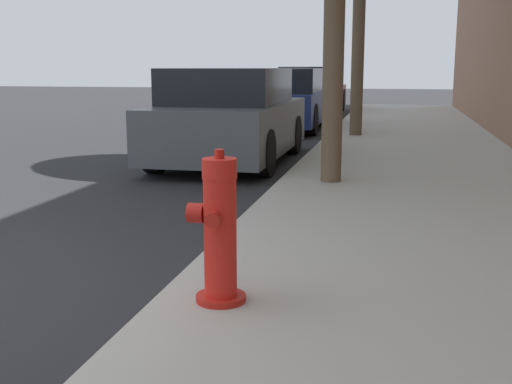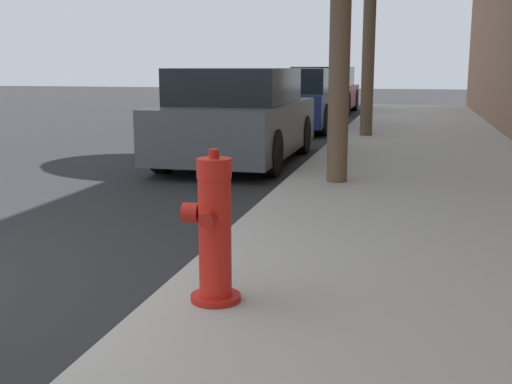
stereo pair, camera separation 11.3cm
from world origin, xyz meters
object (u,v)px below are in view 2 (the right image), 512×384
(fire_hydrant, at_px, (214,232))
(parked_car_near, at_px, (238,118))
(parked_car_mid, at_px, (294,100))
(parked_car_far, at_px, (324,91))

(fire_hydrant, relative_size, parked_car_near, 0.23)
(parked_car_mid, height_order, parked_car_far, parked_car_far)
(fire_hydrant, bearing_deg, parked_car_near, 104.01)
(parked_car_near, bearing_deg, fire_hydrant, -75.99)
(parked_car_near, bearing_deg, parked_car_mid, 91.33)
(parked_car_mid, bearing_deg, fire_hydrant, -81.86)
(parked_car_far, bearing_deg, parked_car_mid, -89.24)
(fire_hydrant, bearing_deg, parked_car_mid, 98.14)
(fire_hydrant, relative_size, parked_car_far, 0.21)
(parked_car_mid, bearing_deg, parked_car_far, 90.76)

